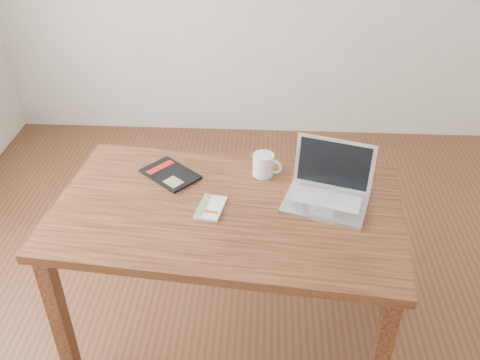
{
  "coord_description": "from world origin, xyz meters",
  "views": [
    {
      "loc": [
        -0.03,
        -1.79,
        2.11
      ],
      "look_at": [
        -0.12,
        0.04,
        0.85
      ],
      "focal_mm": 40.0,
      "sensor_mm": 36.0,
      "label": 1
    }
  ],
  "objects_px": {
    "white_guidebook": "(211,208)",
    "coffee_mug": "(264,164)",
    "laptop": "(328,189)",
    "desk": "(228,224)",
    "black_guidebook": "(170,174)"
  },
  "relations": [
    {
      "from": "black_guidebook",
      "to": "coffee_mug",
      "type": "height_order",
      "value": "coffee_mug"
    },
    {
      "from": "white_guidebook",
      "to": "coffee_mug",
      "type": "relative_size",
      "value": 1.34
    },
    {
      "from": "desk",
      "to": "black_guidebook",
      "type": "bearing_deg",
      "value": 146.49
    },
    {
      "from": "laptop",
      "to": "coffee_mug",
      "type": "xyz_separation_m",
      "value": [
        -0.27,
        0.18,
        0.0
      ]
    },
    {
      "from": "white_guidebook",
      "to": "coffee_mug",
      "type": "bearing_deg",
      "value": 62.61
    },
    {
      "from": "laptop",
      "to": "coffee_mug",
      "type": "height_order",
      "value": "laptop"
    },
    {
      "from": "white_guidebook",
      "to": "coffee_mug",
      "type": "distance_m",
      "value": 0.35
    },
    {
      "from": "coffee_mug",
      "to": "white_guidebook",
      "type": "bearing_deg",
      "value": -110.27
    },
    {
      "from": "white_guidebook",
      "to": "laptop",
      "type": "xyz_separation_m",
      "value": [
        0.49,
        0.1,
        0.04
      ]
    },
    {
      "from": "white_guidebook",
      "to": "laptop",
      "type": "relative_size",
      "value": 0.45
    },
    {
      "from": "black_guidebook",
      "to": "coffee_mug",
      "type": "bearing_deg",
      "value": -45.1
    },
    {
      "from": "white_guidebook",
      "to": "black_guidebook",
      "type": "xyz_separation_m",
      "value": [
        -0.21,
        0.24,
        -0.0
      ]
    },
    {
      "from": "laptop",
      "to": "coffee_mug",
      "type": "bearing_deg",
      "value": 164.02
    },
    {
      "from": "desk",
      "to": "laptop",
      "type": "height_order",
      "value": "laptop"
    },
    {
      "from": "black_guidebook",
      "to": "laptop",
      "type": "height_order",
      "value": "laptop"
    }
  ]
}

